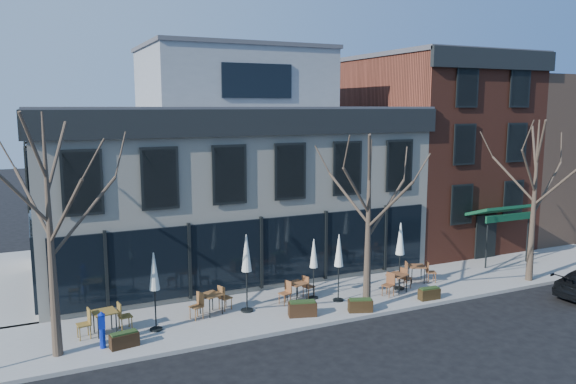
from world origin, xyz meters
name	(u,v)px	position (x,y,z in m)	size (l,w,h in m)	color
ground	(261,294)	(0.00, 0.00, 0.00)	(120.00, 120.00, 0.00)	black
sidewalk_front	(349,296)	(3.25, -2.15, 0.07)	(33.50, 4.70, 0.15)	gray
corner_building	(224,175)	(0.07, 5.07, 4.72)	(18.39, 10.39, 11.10)	silver
red_brick_building	(428,149)	(13.00, 4.98, 5.64)	(8.20, 11.78, 11.18)	brown
bg_building	(533,153)	(23.00, 6.00, 5.00)	(12.00, 12.00, 10.00)	#8C664C
tree_corner	(50,233)	(-8.49, -3.20, 4.25)	(3.93, 3.98, 7.92)	#382B21
tree_mid	(369,220)	(3.01, -3.90, 3.79)	(3.50, 3.55, 7.04)	#382B21
tree_right	(534,199)	(12.01, -3.90, 4.02)	(3.72, 3.77, 7.48)	#382B21
call_box	(102,329)	(-7.09, -3.27, 0.83)	(0.26, 0.26, 1.29)	#0D25AB
cafe_set_0	(105,320)	(-6.86, -2.06, 0.68)	(2.01, 0.89, 1.04)	brown
cafe_set_1	(211,301)	(-2.84, -1.81, 0.67)	(1.94, 1.11, 1.00)	brown
cafe_set_3	(297,289)	(0.88, -1.85, 0.64)	(1.86, 0.94, 0.95)	brown
cafe_set_4	(397,281)	(5.32, -2.74, 0.66)	(1.92, 1.14, 0.99)	brown
cafe_set_5	(417,272)	(7.01, -1.93, 0.64)	(1.84, 1.14, 0.96)	brown
umbrella_0	(154,276)	(-5.14, -2.49, 2.20)	(0.47, 0.47, 2.91)	black
umbrella_1	(246,257)	(-1.45, -2.11, 2.36)	(0.50, 0.50, 3.13)	black
umbrella_2	(314,257)	(1.64, -1.89, 1.97)	(0.41, 0.41, 2.59)	black
umbrella_3	(339,254)	(2.45, -2.58, 2.16)	(0.46, 0.46, 2.84)	black
umbrella_4	(400,242)	(5.69, -2.39, 2.28)	(0.48, 0.48, 3.01)	black
planter_0	(124,340)	(-6.42, -3.50, 0.42)	(1.00, 0.52, 0.54)	black
planter_1	(302,308)	(0.32, -3.50, 0.45)	(1.17, 0.72, 0.61)	black
planter_2	(360,305)	(2.61, -4.06, 0.42)	(1.03, 0.69, 0.54)	black
planter_3	(429,293)	(6.02, -4.06, 0.41)	(0.94, 0.42, 0.51)	#2E210F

